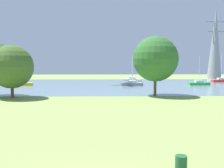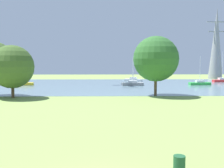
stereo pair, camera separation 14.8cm
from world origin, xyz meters
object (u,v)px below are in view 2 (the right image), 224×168
(sailboat_green, at_px, (200,83))
(tree_east_far, at_px, (12,67))
(sailboat_white, at_px, (133,80))
(sailboat_brown, at_px, (13,81))
(sailboat_gray, at_px, (133,83))
(electricity_pylon, at_px, (216,43))
(sailboat_yellow, at_px, (22,83))
(litter_bin, at_px, (179,164))
(sailboat_red, at_px, (222,80))
(tree_east_near, at_px, (156,59))

(sailboat_green, distance_m, tree_east_far, 40.96)
(sailboat_white, bearing_deg, sailboat_green, -41.38)
(sailboat_brown, relative_size, sailboat_gray, 0.93)
(sailboat_green, xyz_separation_m, electricity_pylon, (13.30, 23.57, 10.71))
(sailboat_yellow, distance_m, sailboat_white, 29.05)
(litter_bin, height_order, sailboat_white, sailboat_white)
(sailboat_gray, relative_size, sailboat_green, 0.97)
(sailboat_yellow, xyz_separation_m, sailboat_red, (49.28, 9.21, 0.02))
(sailboat_red, bearing_deg, sailboat_brown, -178.52)
(tree_east_near, bearing_deg, sailboat_white, 90.61)
(tree_east_far, bearing_deg, litter_bin, -57.09)
(sailboat_yellow, bearing_deg, litter_bin, -64.66)
(sailboat_brown, relative_size, sailboat_green, 0.90)
(sailboat_gray, bearing_deg, sailboat_white, 83.58)
(tree_east_near, height_order, electricity_pylon, electricity_pylon)
(sailboat_green, bearing_deg, electricity_pylon, 60.57)
(sailboat_brown, bearing_deg, sailboat_yellow, -58.12)
(sailboat_white, xyz_separation_m, tree_east_far, (-20.99, -33.27, 4.06))
(litter_bin, xyz_separation_m, sailboat_yellow, (-22.39, 47.28, 0.05))
(sailboat_gray, relative_size, sailboat_white, 0.92)
(sailboat_brown, height_order, tree_east_near, tree_east_near)
(sailboat_green, xyz_separation_m, tree_east_far, (-34.95, -20.97, 4.07))
(sailboat_white, xyz_separation_m, electricity_pylon, (27.26, 11.27, 10.70))
(sailboat_brown, distance_m, sailboat_yellow, 9.19)
(sailboat_brown, relative_size, electricity_pylon, 0.26)
(litter_bin, xyz_separation_m, tree_east_near, (4.17, 28.68, 5.30))
(sailboat_brown, height_order, electricity_pylon, electricity_pylon)
(sailboat_gray, distance_m, tree_east_near, 18.81)
(sailboat_red, relative_size, tree_east_far, 1.04)
(sailboat_red, bearing_deg, electricity_pylon, 73.91)
(litter_bin, height_order, sailboat_green, sailboat_green)
(tree_east_far, bearing_deg, sailboat_gray, 45.91)
(tree_east_far, xyz_separation_m, tree_east_near, (21.32, 2.17, 1.18))
(tree_east_near, bearing_deg, sailboat_red, 50.74)
(sailboat_brown, relative_size, sailboat_white, 0.86)
(sailboat_red, distance_m, electricity_pylon, 18.55)
(litter_bin, bearing_deg, sailboat_green, 69.45)
(litter_bin, relative_size, sailboat_red, 0.10)
(sailboat_brown, bearing_deg, tree_east_far, -70.57)
(sailboat_yellow, relative_size, tree_east_far, 0.81)
(sailboat_red, bearing_deg, sailboat_white, 171.88)
(sailboat_white, relative_size, sailboat_green, 1.05)
(electricity_pylon, bearing_deg, litter_bin, -113.64)
(sailboat_green, bearing_deg, sailboat_yellow, -179.72)
(tree_east_far, bearing_deg, sailboat_green, 30.96)
(sailboat_brown, xyz_separation_m, sailboat_green, (45.04, -7.61, 0.01))
(litter_bin, relative_size, sailboat_gray, 0.13)
(sailboat_white, xyz_separation_m, tree_east_near, (0.33, -31.10, 5.24))
(electricity_pylon, bearing_deg, tree_east_near, -122.44)
(sailboat_red, bearing_deg, litter_bin, -115.46)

